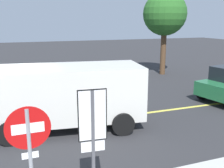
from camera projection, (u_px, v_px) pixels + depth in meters
ground_plane at (14, 131)px, 9.11m from camera, size 80.00×80.00×0.00m
lane_marking_centre at (97, 119)px, 10.11m from camera, size 28.00×0.16×0.01m
stop_sign at (30, 148)px, 4.48m from camera, size 0.76×0.07×2.34m
speed_limit_sign at (93, 129)px, 4.85m from camera, size 0.54×0.07×2.52m
white_van at (66, 93)px, 9.07m from camera, size 5.42×2.83×2.20m
tree_left_verge at (165, 14)px, 17.76m from camera, size 2.95×2.95×5.64m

